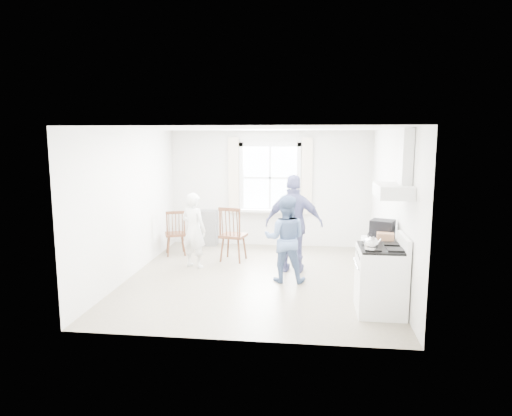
{
  "coord_description": "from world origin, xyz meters",
  "views": [
    {
      "loc": [
        0.89,
        -7.7,
        2.48
      ],
      "look_at": [
        -0.05,
        0.2,
        1.22
      ],
      "focal_mm": 32.0,
      "sensor_mm": 36.0,
      "label": 1
    }
  ],
  "objects_px": {
    "stereo_stack": "(382,230)",
    "person_right": "(294,224)",
    "person_left": "(194,230)",
    "windsor_chair_a": "(176,228)",
    "windsor_chair_b": "(231,228)",
    "low_cabinet": "(379,268)",
    "gas_stove": "(381,279)",
    "person_mid": "(285,239)"
  },
  "relations": [
    {
      "from": "stereo_stack",
      "to": "person_right",
      "type": "xyz_separation_m",
      "value": [
        -1.4,
        1.12,
        -0.16
      ]
    },
    {
      "from": "stereo_stack",
      "to": "person_left",
      "type": "distance_m",
      "value": 3.51
    },
    {
      "from": "windsor_chair_a",
      "to": "windsor_chair_b",
      "type": "relative_size",
      "value": 0.87
    },
    {
      "from": "windsor_chair_a",
      "to": "windsor_chair_b",
      "type": "distance_m",
      "value": 1.27
    },
    {
      "from": "low_cabinet",
      "to": "person_right",
      "type": "distance_m",
      "value": 1.82
    },
    {
      "from": "person_left",
      "to": "gas_stove",
      "type": "bearing_deg",
      "value": 171.69
    },
    {
      "from": "low_cabinet",
      "to": "person_right",
      "type": "xyz_separation_m",
      "value": [
        -1.36,
        1.13,
        0.45
      ]
    },
    {
      "from": "low_cabinet",
      "to": "windsor_chair_b",
      "type": "distance_m",
      "value": 3.1
    },
    {
      "from": "windsor_chair_b",
      "to": "person_left",
      "type": "xyz_separation_m",
      "value": [
        -0.64,
        -0.45,
        0.04
      ]
    },
    {
      "from": "windsor_chair_b",
      "to": "person_left",
      "type": "height_order",
      "value": "person_left"
    },
    {
      "from": "windsor_chair_a",
      "to": "windsor_chair_b",
      "type": "height_order",
      "value": "windsor_chair_b"
    },
    {
      "from": "person_left",
      "to": "low_cabinet",
      "type": "bearing_deg",
      "value": -177.71
    },
    {
      "from": "person_mid",
      "to": "stereo_stack",
      "type": "bearing_deg",
      "value": 161.76
    },
    {
      "from": "windsor_chair_b",
      "to": "person_right",
      "type": "bearing_deg",
      "value": -22.21
    },
    {
      "from": "windsor_chair_a",
      "to": "windsor_chair_b",
      "type": "bearing_deg",
      "value": -14.81
    },
    {
      "from": "gas_stove",
      "to": "low_cabinet",
      "type": "xyz_separation_m",
      "value": [
        0.07,
        0.7,
        -0.03
      ]
    },
    {
      "from": "person_mid",
      "to": "windsor_chair_a",
      "type": "bearing_deg",
      "value": -29.79
    },
    {
      "from": "gas_stove",
      "to": "windsor_chair_a",
      "type": "height_order",
      "value": "gas_stove"
    },
    {
      "from": "low_cabinet",
      "to": "person_mid",
      "type": "xyz_separation_m",
      "value": [
        -1.49,
        0.55,
        0.3
      ]
    },
    {
      "from": "windsor_chair_a",
      "to": "person_left",
      "type": "distance_m",
      "value": 0.98
    },
    {
      "from": "gas_stove",
      "to": "windsor_chair_a",
      "type": "distance_m",
      "value": 4.62
    },
    {
      "from": "windsor_chair_a",
      "to": "person_mid",
      "type": "distance_m",
      "value": 2.75
    },
    {
      "from": "windsor_chair_b",
      "to": "person_mid",
      "type": "xyz_separation_m",
      "value": [
        1.13,
        -1.09,
        0.07
      ]
    },
    {
      "from": "person_left",
      "to": "windsor_chair_a",
      "type": "bearing_deg",
      "value": -30.27
    },
    {
      "from": "gas_stove",
      "to": "person_right",
      "type": "relative_size",
      "value": 0.62
    },
    {
      "from": "windsor_chair_b",
      "to": "person_left",
      "type": "bearing_deg",
      "value": -145.02
    },
    {
      "from": "windsor_chair_b",
      "to": "person_right",
      "type": "distance_m",
      "value": 1.37
    },
    {
      "from": "person_right",
      "to": "low_cabinet",
      "type": "bearing_deg",
      "value": 144.52
    },
    {
      "from": "windsor_chair_a",
      "to": "stereo_stack",
      "type": "bearing_deg",
      "value": -26.75
    },
    {
      "from": "low_cabinet",
      "to": "person_left",
      "type": "xyz_separation_m",
      "value": [
        -3.25,
        1.19,
        0.27
      ]
    },
    {
      "from": "person_left",
      "to": "windsor_chair_b",
      "type": "bearing_deg",
      "value": -122.61
    },
    {
      "from": "stereo_stack",
      "to": "low_cabinet",
      "type": "bearing_deg",
      "value": -165.09
    },
    {
      "from": "gas_stove",
      "to": "windsor_chair_a",
      "type": "xyz_separation_m",
      "value": [
        -3.77,
        2.66,
        0.11
      ]
    },
    {
      "from": "low_cabinet",
      "to": "person_right",
      "type": "height_order",
      "value": "person_right"
    },
    {
      "from": "low_cabinet",
      "to": "person_left",
      "type": "distance_m",
      "value": 3.48
    },
    {
      "from": "windsor_chair_a",
      "to": "windsor_chair_b",
      "type": "xyz_separation_m",
      "value": [
        1.23,
        -0.32,
        0.09
      ]
    },
    {
      "from": "gas_stove",
      "to": "person_mid",
      "type": "height_order",
      "value": "person_mid"
    },
    {
      "from": "gas_stove",
      "to": "person_right",
      "type": "bearing_deg",
      "value": 125.29
    },
    {
      "from": "stereo_stack",
      "to": "person_mid",
      "type": "xyz_separation_m",
      "value": [
        -1.53,
        0.54,
        -0.31
      ]
    },
    {
      "from": "low_cabinet",
      "to": "windsor_chair_a",
      "type": "relative_size",
      "value": 0.93
    },
    {
      "from": "windsor_chair_a",
      "to": "person_mid",
      "type": "bearing_deg",
      "value": -31.02
    },
    {
      "from": "gas_stove",
      "to": "stereo_stack",
      "type": "distance_m",
      "value": 0.91
    }
  ]
}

